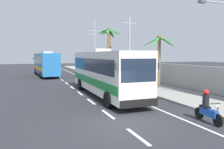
% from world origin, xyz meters
% --- Properties ---
extents(ground_plane, '(160.00, 160.00, 0.00)m').
position_xyz_m(ground_plane, '(0.00, 0.00, 0.00)').
color(ground_plane, '#28282D').
extents(sidewalk_kerb, '(3.20, 90.00, 0.14)m').
position_xyz_m(sidewalk_kerb, '(6.80, 10.00, 0.07)').
color(sidewalk_kerb, gray).
rests_on(sidewalk_kerb, ground).
extents(lane_markings, '(3.43, 71.00, 0.01)m').
position_xyz_m(lane_markings, '(1.99, 14.80, 0.00)').
color(lane_markings, white).
rests_on(lane_markings, ground).
extents(boundary_wall, '(0.24, 60.00, 2.33)m').
position_xyz_m(boundary_wall, '(10.60, 14.00, 1.17)').
color(boundary_wall, '#B2B2AD').
rests_on(boundary_wall, ground).
extents(coach_bus_foreground, '(2.90, 12.19, 3.83)m').
position_xyz_m(coach_bus_foreground, '(1.69, 7.42, 1.99)').
color(coach_bus_foreground, silver).
rests_on(coach_bus_foreground, ground).
extents(coach_bus_far_lane, '(3.43, 11.73, 3.84)m').
position_xyz_m(coach_bus_far_lane, '(-1.57, 26.54, 2.00)').
color(coach_bus_far_lane, '#2366A8').
rests_on(coach_bus_far_lane, ground).
extents(motorcycle_beside_bus, '(0.56, 1.96, 1.61)m').
position_xyz_m(motorcycle_beside_bus, '(4.10, -1.31, 0.65)').
color(motorcycle_beside_bus, black).
rests_on(motorcycle_beside_bus, ground).
extents(motorcycle_trailing, '(0.56, 1.96, 1.55)m').
position_xyz_m(motorcycle_trailing, '(4.59, 16.97, 0.64)').
color(motorcycle_trailing, black).
rests_on(motorcycle_trailing, ground).
extents(utility_pole_mid, '(1.96, 0.24, 8.60)m').
position_xyz_m(utility_pole_mid, '(8.66, 17.48, 4.49)').
color(utility_pole_mid, '#9E9E99').
rests_on(utility_pole_mid, ground).
extents(utility_pole_far, '(3.21, 0.24, 10.10)m').
position_xyz_m(utility_pole_far, '(8.42, 33.60, 5.33)').
color(utility_pole_far, '#9E9E99').
rests_on(utility_pole_far, ground).
extents(palm_nearest, '(4.05, 3.64, 7.71)m').
position_xyz_m(palm_nearest, '(9.15, 26.23, 5.85)').
color(palm_nearest, brown).
rests_on(palm_nearest, ground).
extents(palm_second, '(3.48, 3.88, 5.49)m').
position_xyz_m(palm_second, '(9.40, 11.37, 3.74)').
color(palm_second, brown).
rests_on(palm_second, ground).
extents(palm_third, '(3.49, 3.37, 7.70)m').
position_xyz_m(palm_third, '(7.94, 23.89, 5.52)').
color(palm_third, brown).
rests_on(palm_third, ground).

